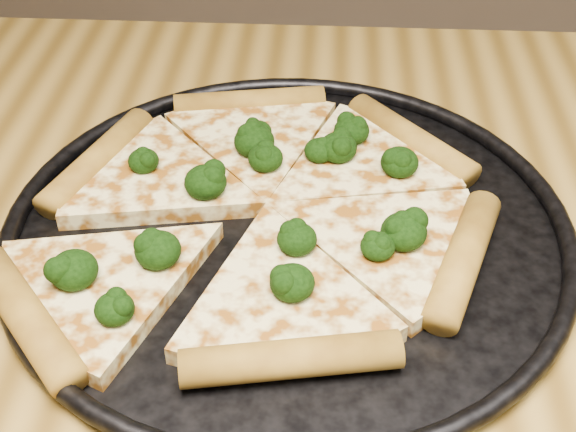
{
  "coord_description": "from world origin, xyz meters",
  "views": [
    {
      "loc": [
        -0.09,
        -0.28,
        1.1
      ],
      "look_at": [
        -0.11,
        0.12,
        0.77
      ],
      "focal_mm": 48.61,
      "sensor_mm": 36.0,
      "label": 1
    }
  ],
  "objects": [
    {
      "name": "pizza_pan",
      "position": [
        -0.11,
        0.12,
        0.76
      ],
      "size": [
        0.39,
        0.39,
        0.02
      ],
      "color": "black",
      "rests_on": "dining_table"
    },
    {
      "name": "pizza",
      "position": [
        -0.13,
        0.13,
        0.77
      ],
      "size": [
        0.34,
        0.33,
        0.02
      ],
      "rotation": [
        0.0,
        0.0,
        0.18
      ],
      "color": "#F5E796",
      "rests_on": "pizza_pan"
    },
    {
      "name": "broccoli_florets",
      "position": [
        -0.12,
        0.13,
        0.78
      ],
      "size": [
        0.23,
        0.22,
        0.02
      ],
      "color": "black",
      "rests_on": "pizza"
    }
  ]
}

